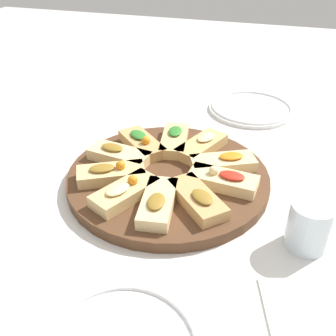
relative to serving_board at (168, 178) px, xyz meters
name	(u,v)px	position (x,y,z in m)	size (l,w,h in m)	color
ground_plane	(168,182)	(0.00, 0.00, -0.01)	(3.00, 3.00, 0.00)	silver
serving_board	(168,178)	(0.00, 0.00, 0.00)	(0.42, 0.42, 0.02)	#51331E
focaccia_slice_0	(197,199)	(-0.09, -0.08, 0.03)	(0.14, 0.13, 0.03)	tan
focaccia_slice_1	(223,180)	(-0.01, -0.12, 0.03)	(0.07, 0.14, 0.04)	#E5C689
focaccia_slice_2	(223,163)	(0.05, -0.11, 0.03)	(0.11, 0.15, 0.03)	#E5C689
focaccia_slice_3	(202,146)	(0.11, -0.05, 0.03)	(0.15, 0.10, 0.03)	tan
focaccia_slice_4	(174,140)	(0.12, 0.02, 0.03)	(0.14, 0.08, 0.03)	#DBB775
focaccia_slice_5	(142,143)	(0.08, 0.09, 0.03)	(0.13, 0.14, 0.04)	tan
focaccia_slice_6	(119,155)	(0.02, 0.12, 0.03)	(0.08, 0.14, 0.03)	#E5C689
focaccia_slice_7	(111,173)	(-0.06, 0.10, 0.03)	(0.11, 0.15, 0.04)	#DBB775
focaccia_slice_8	(125,192)	(-0.11, 0.05, 0.03)	(0.15, 0.11, 0.04)	#DBB775
focaccia_slice_9	(158,203)	(-0.12, -0.02, 0.03)	(0.14, 0.07, 0.03)	#E5C689
plate_right	(251,108)	(0.42, -0.12, 0.00)	(0.24, 0.24, 0.02)	white
water_glass	(309,225)	(-0.11, -0.28, 0.03)	(0.07, 0.07, 0.09)	silver
napkin_stack	(312,319)	(-0.26, -0.29, -0.01)	(0.15, 0.12, 0.01)	white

